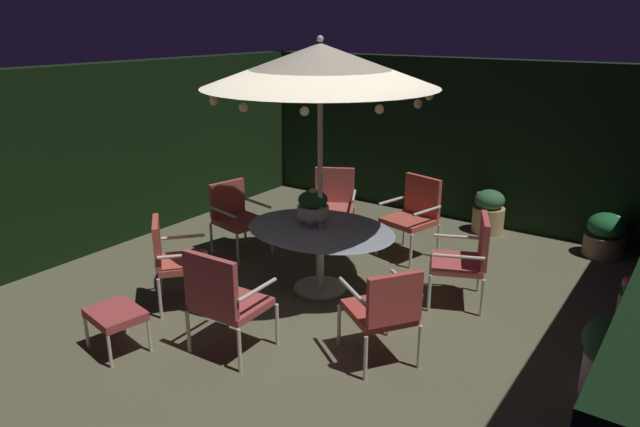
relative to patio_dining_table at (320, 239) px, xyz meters
name	(u,v)px	position (x,y,z in m)	size (l,w,h in m)	color
ground_plane	(313,304)	(0.13, -0.34, -0.64)	(7.13, 7.87, 0.02)	brown
hedge_backdrop_rear	(454,139)	(0.13, 3.45, 0.60)	(7.13, 0.30, 2.46)	black
hedge_backdrop_left	(109,156)	(-3.28, -0.34, 0.60)	(0.30, 7.87, 2.46)	black
patio_dining_table	(320,239)	(0.00, 0.00, 0.00)	(1.77, 1.39, 0.76)	silver
patio_umbrella	(320,66)	(0.00, 0.00, 1.91)	(2.50, 2.50, 2.84)	silver
centerpiece_planter	(313,205)	(-0.12, 0.03, 0.37)	(0.36, 0.36, 0.44)	beige
patio_chair_north	(334,200)	(-0.77, 1.44, -0.04)	(0.80, 0.79, 1.02)	beige
patio_chair_northeast	(236,213)	(-1.60, 0.33, -0.09)	(0.73, 0.70, 0.94)	silver
patio_chair_east	(173,256)	(-1.07, -1.22, -0.04)	(0.80, 0.80, 0.99)	beige
patio_chair_southeast	(223,297)	(0.06, -1.64, -0.04)	(0.68, 0.61, 1.04)	beige
patio_chair_south	(384,308)	(1.34, -0.93, -0.07)	(0.83, 0.81, 0.95)	silver
patio_chair_southwest	(468,255)	(1.50, 0.64, -0.06)	(0.78, 0.80, 1.00)	silver
patio_chair_west	(414,211)	(0.40, 1.58, -0.02)	(0.74, 0.71, 1.05)	silver
ottoman_footrest	(116,316)	(-0.82, -2.17, -0.27)	(0.58, 0.51, 0.41)	silver
potted_plant_left_far	(637,305)	(3.14, 0.97, -0.31)	(0.36, 0.36, 0.62)	#8B6755
potted_plant_back_left	(489,211)	(0.93, 3.01, -0.31)	(0.46, 0.46, 0.64)	tan
potted_plant_right_far	(614,356)	(3.13, -0.29, -0.25)	(0.53, 0.53, 0.70)	silver
potted_plant_front_corner	(605,235)	(2.51, 2.98, -0.34)	(0.51, 0.51, 0.59)	#7F6851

